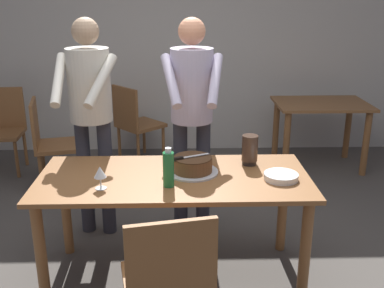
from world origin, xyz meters
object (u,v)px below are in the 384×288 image
Objects in this scene: hurricane_lamp at (250,150)px; background_chair_0 at (3,127)px; cake_knife at (183,158)px; water_bottle at (168,169)px; wine_glass_near at (100,173)px; chair_near_side at (168,281)px; main_dining_table at (174,191)px; person_cutting_cake at (192,105)px; person_standing_beside at (90,105)px; background_chair_2 at (135,121)px; background_chair_1 at (50,140)px; plate_stack at (281,176)px; background_table at (320,117)px; cake_on_platter at (193,165)px.

background_chair_0 is (-2.41, 1.86, -0.37)m from hurricane_lamp.
cake_knife is 1.02× the size of water_bottle.
wine_glass_near is 0.16× the size of chair_near_side.
background_chair_0 is (-1.89, 2.06, -0.15)m from main_dining_table.
person_cutting_cake is 1.91× the size of background_chair_0.
person_standing_beside is 1.72m from background_chair_2.
background_chair_0 is at bearing 142.49° from background_chair_1.
person_cutting_cake is (0.16, 0.76, 0.21)m from water_bottle.
main_dining_table is at bearing -51.53° from background_chair_1.
main_dining_table is 8.04× the size of plate_stack.
hurricane_lamp is at bearing 20.41° from cake_knife.
background_chair_0 is at bearing -172.62° from background_chair_2.
person_standing_beside is at bearing 127.43° from water_bottle.
hurricane_lamp is at bearing -20.55° from person_standing_beside.
background_chair_2 is (-0.02, 2.43, -0.36)m from wine_glass_near.
background_chair_0 reaches higher than background_table.
cake_knife is 0.50m from hurricane_lamp.
background_chair_0 is 1.00× the size of background_chair_1.
cake_knife is 2.31m from background_chair_2.
background_chair_1 is at bearing 117.56° from chair_near_side.
water_bottle reaches higher than background_table.
background_chair_1 reaches higher than wine_glass_near.
wine_glass_near is at bearing -126.17° from person_cutting_cake.
person_cutting_cake reaches higher than background_chair_0.
main_dining_table is at bearing 79.55° from water_bottle.
main_dining_table is at bearing 88.19° from chair_near_side.
main_dining_table is at bearing -155.25° from cake_on_platter.
hurricane_lamp is at bearing -37.62° from background_chair_0.
person_standing_beside reaches higher than chair_near_side.
cake_on_platter is 2.06m from background_chair_1.
person_cutting_cake is 2.56m from background_chair_0.
wine_glass_near is at bearing -65.41° from background_chair_1.
plate_stack is at bearing -39.61° from background_chair_0.
background_chair_1 and background_chair_2 have the same top height.
background_chair_2 is at bearing 103.37° from cake_knife.
chair_near_side is 1.00× the size of background_chair_1.
hurricane_lamp is at bearing -37.66° from background_chair_1.
chair_near_side is 1.00× the size of background_chair_2.
background_chair_2 is at bearing 41.36° from background_chair_1.
person_cutting_cake is 1.91× the size of chair_near_side.
chair_near_side is 1.00× the size of background_chair_0.
cake_on_platter is 1.55× the size of plate_stack.
wine_glass_near is 1.04m from hurricane_lamp.
person_cutting_cake is at bearing 83.41° from chair_near_side.
water_bottle is 2.92m from background_chair_0.
background_chair_2 is at bearing 7.38° from background_chair_0.
person_standing_beside is (-0.61, 0.79, 0.21)m from water_bottle.
main_dining_table is 2.00m from background_chair_1.
water_bottle is at bearing -102.10° from person_cutting_cake.
water_bottle is (-0.03, -0.16, 0.22)m from main_dining_table.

